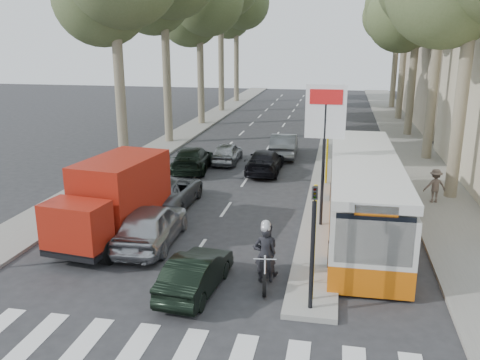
% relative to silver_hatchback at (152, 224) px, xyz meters
% --- Properties ---
extents(ground, '(120.00, 120.00, 0.00)m').
position_rel_silver_hatchback_xyz_m(ground, '(2.68, -2.19, -0.76)').
color(ground, '#28282B').
rests_on(ground, ground).
extents(sidewalk_right, '(3.20, 70.00, 0.12)m').
position_rel_silver_hatchback_xyz_m(sidewalk_right, '(11.28, 22.81, -0.70)').
color(sidewalk_right, gray).
rests_on(sidewalk_right, ground).
extents(median_left, '(2.40, 64.00, 0.12)m').
position_rel_silver_hatchback_xyz_m(median_left, '(-5.32, 25.81, -0.70)').
color(median_left, gray).
rests_on(median_left, ground).
extents(traffic_island, '(1.50, 26.00, 0.16)m').
position_rel_silver_hatchback_xyz_m(traffic_island, '(5.93, 8.81, -0.68)').
color(traffic_island, gray).
rests_on(traffic_island, ground).
extents(billboard, '(1.50, 12.10, 5.60)m').
position_rel_silver_hatchback_xyz_m(billboard, '(5.93, 2.81, 2.94)').
color(billboard, yellow).
rests_on(billboard, ground).
extents(traffic_light_island, '(0.16, 0.41, 3.60)m').
position_rel_silver_hatchback_xyz_m(traffic_light_island, '(5.93, -3.69, 1.73)').
color(traffic_light_island, black).
rests_on(traffic_light_island, ground).
extents(tree_l_c, '(7.40, 7.20, 13.71)m').
position_rel_silver_hatchback_xyz_m(tree_l_c, '(-5.10, 25.92, 9.28)').
color(tree_l_c, '#6B604C').
rests_on(tree_l_c, ground).
extents(tree_l_e, '(7.40, 7.20, 14.49)m').
position_rel_silver_hatchback_xyz_m(tree_l_e, '(-5.30, 41.92, 9.97)').
color(tree_l_e, '#6B604C').
rests_on(tree_l_e, ground).
extents(tree_r_c, '(7.40, 7.20, 13.32)m').
position_rel_silver_hatchback_xyz_m(tree_r_c, '(11.70, 23.92, 8.93)').
color(tree_r_c, '#6B604C').
rests_on(tree_r_c, ground).
extents(tree_r_e, '(7.40, 7.20, 14.10)m').
position_rel_silver_hatchback_xyz_m(tree_r_e, '(11.90, 39.92, 9.62)').
color(tree_r_e, '#6B604C').
rests_on(tree_r_e, ground).
extents(silver_hatchback, '(1.98, 4.54, 1.52)m').
position_rel_silver_hatchback_xyz_m(silver_hatchback, '(0.00, 0.00, 0.00)').
color(silver_hatchback, '#A9ABB1').
rests_on(silver_hatchback, ground).
extents(dark_hatchback, '(1.56, 3.66, 1.18)m').
position_rel_silver_hatchback_xyz_m(dark_hatchback, '(2.53, -3.10, -0.17)').
color(dark_hatchback, black).
rests_on(dark_hatchback, ground).
extents(queue_car_a, '(2.29, 4.88, 1.35)m').
position_rel_silver_hatchback_xyz_m(queue_car_a, '(-0.82, 4.21, -0.09)').
color(queue_car_a, '#505358').
rests_on(queue_car_a, ground).
extents(queue_car_b, '(1.81, 4.39, 1.27)m').
position_rel_silver_hatchback_xyz_m(queue_car_b, '(2.51, 10.81, -0.13)').
color(queue_car_b, black).
rests_on(queue_car_b, ground).
extents(queue_car_c, '(1.55, 3.66, 1.24)m').
position_rel_silver_hatchback_xyz_m(queue_car_c, '(-0.02, 12.63, -0.14)').
color(queue_car_c, gray).
rests_on(queue_car_c, ground).
extents(queue_car_d, '(1.70, 4.47, 1.45)m').
position_rel_silver_hatchback_xyz_m(queue_car_d, '(3.12, 14.96, -0.03)').
color(queue_car_d, '#505458').
rests_on(queue_car_d, ground).
extents(queue_car_e, '(2.36, 4.80, 1.34)m').
position_rel_silver_hatchback_xyz_m(queue_car_e, '(-1.55, 10.49, -0.09)').
color(queue_car_e, black).
rests_on(queue_car_e, ground).
extents(red_truck, '(2.75, 5.76, 2.96)m').
position_rel_silver_hatchback_xyz_m(red_truck, '(-1.50, 0.27, 0.80)').
color(red_truck, black).
rests_on(red_truck, ground).
extents(city_bus, '(2.62, 11.24, 2.95)m').
position_rel_silver_hatchback_xyz_m(city_bus, '(7.48, 2.88, 0.79)').
color(city_bus, '#CF5C0B').
rests_on(city_bus, ground).
extents(motorcycle, '(0.91, 2.28, 1.94)m').
position_rel_silver_hatchback_xyz_m(motorcycle, '(4.43, -1.96, 0.12)').
color(motorcycle, black).
rests_on(motorcycle, ground).
extents(pedestrian_far, '(1.05, 0.61, 1.53)m').
position_rel_silver_hatchback_xyz_m(pedestrian_far, '(10.77, 6.73, 0.12)').
color(pedestrian_far, brown).
rests_on(pedestrian_far, sidewalk_right).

